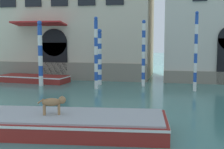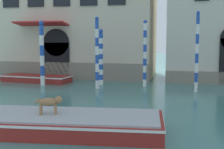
{
  "view_description": "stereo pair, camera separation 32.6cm",
  "coord_description": "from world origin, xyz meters",
  "px_view_note": "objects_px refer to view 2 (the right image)",
  "views": [
    {
      "loc": [
        7.38,
        -4.36,
        3.05
      ],
      "look_at": [
        4.25,
        10.97,
        1.2
      ],
      "focal_mm": 50.0,
      "sensor_mm": 36.0,
      "label": 1
    },
    {
      "loc": [
        7.7,
        -4.29,
        3.05
      ],
      "look_at": [
        4.25,
        10.97,
        1.2
      ],
      "focal_mm": 50.0,
      "sensor_mm": 36.0,
      "label": 2
    }
  ],
  "objects_px": {
    "boat_foreground": "(49,122)",
    "mooring_pole_3": "(97,53)",
    "boat_moored_near_palazzo": "(36,78)",
    "mooring_pole_4": "(101,57)",
    "mooring_pole_0": "(197,52)",
    "mooring_pole_5": "(42,53)",
    "dog_on_deck": "(50,102)",
    "mooring_pole_1": "(145,53)"
  },
  "relations": [
    {
      "from": "mooring_pole_4",
      "to": "mooring_pole_5",
      "type": "xyz_separation_m",
      "value": [
        -3.55,
        -1.2,
        0.25
      ]
    },
    {
      "from": "mooring_pole_1",
      "to": "mooring_pole_4",
      "type": "xyz_separation_m",
      "value": [
        -2.85,
        0.03,
        -0.26
      ]
    },
    {
      "from": "boat_moored_near_palazzo",
      "to": "mooring_pole_4",
      "type": "relative_size",
      "value": 1.37
    },
    {
      "from": "mooring_pole_4",
      "to": "mooring_pole_3",
      "type": "bearing_deg",
      "value": -83.3
    },
    {
      "from": "dog_on_deck",
      "to": "boat_moored_near_palazzo",
      "type": "height_order",
      "value": "dog_on_deck"
    },
    {
      "from": "mooring_pole_0",
      "to": "mooring_pole_5",
      "type": "bearing_deg",
      "value": 179.07
    },
    {
      "from": "mooring_pole_0",
      "to": "mooring_pole_3",
      "type": "distance_m",
      "value": 5.76
    },
    {
      "from": "boat_moored_near_palazzo",
      "to": "mooring_pole_4",
      "type": "bearing_deg",
      "value": 3.1
    },
    {
      "from": "boat_foreground",
      "to": "mooring_pole_5",
      "type": "distance_m",
      "value": 10.3
    },
    {
      "from": "boat_moored_near_palazzo",
      "to": "mooring_pole_1",
      "type": "height_order",
      "value": "mooring_pole_1"
    },
    {
      "from": "boat_foreground",
      "to": "mooring_pole_3",
      "type": "xyz_separation_m",
      "value": [
        -0.77,
        8.67,
        1.85
      ]
    },
    {
      "from": "mooring_pole_0",
      "to": "mooring_pole_1",
      "type": "relative_size",
      "value": 1.09
    },
    {
      "from": "mooring_pole_0",
      "to": "mooring_pole_5",
      "type": "height_order",
      "value": "mooring_pole_0"
    },
    {
      "from": "boat_foreground",
      "to": "mooring_pole_5",
      "type": "relative_size",
      "value": 1.84
    },
    {
      "from": "mooring_pole_1",
      "to": "mooring_pole_5",
      "type": "relative_size",
      "value": 1.01
    },
    {
      "from": "boat_moored_near_palazzo",
      "to": "mooring_pole_3",
      "type": "height_order",
      "value": "mooring_pole_3"
    },
    {
      "from": "boat_moored_near_palazzo",
      "to": "mooring_pole_1",
      "type": "xyz_separation_m",
      "value": [
        7.57,
        -0.31,
        1.84
      ]
    },
    {
      "from": "mooring_pole_3",
      "to": "mooring_pole_4",
      "type": "xyz_separation_m",
      "value": [
        -0.19,
        1.62,
        -0.33
      ]
    },
    {
      "from": "boat_foreground",
      "to": "mooring_pole_0",
      "type": "height_order",
      "value": "mooring_pole_0"
    },
    {
      "from": "boat_moored_near_palazzo",
      "to": "mooring_pole_4",
      "type": "xyz_separation_m",
      "value": [
        4.72,
        -0.28,
        1.58
      ]
    },
    {
      "from": "boat_foreground",
      "to": "dog_on_deck",
      "type": "height_order",
      "value": "dog_on_deck"
    },
    {
      "from": "mooring_pole_3",
      "to": "dog_on_deck",
      "type": "bearing_deg",
      "value": -84.61
    },
    {
      "from": "mooring_pole_1",
      "to": "mooring_pole_5",
      "type": "height_order",
      "value": "mooring_pole_1"
    },
    {
      "from": "mooring_pole_1",
      "to": "mooring_pole_4",
      "type": "relative_size",
      "value": 1.15
    },
    {
      "from": "dog_on_deck",
      "to": "mooring_pole_4",
      "type": "relative_size",
      "value": 0.24
    },
    {
      "from": "mooring_pole_0",
      "to": "boat_moored_near_palazzo",
      "type": "bearing_deg",
      "value": 171.29
    },
    {
      "from": "boat_moored_near_palazzo",
      "to": "mooring_pole_5",
      "type": "bearing_deg",
      "value": -45.11
    },
    {
      "from": "mooring_pole_4",
      "to": "mooring_pole_5",
      "type": "relative_size",
      "value": 0.88
    },
    {
      "from": "boat_moored_near_palazzo",
      "to": "dog_on_deck",
      "type": "bearing_deg",
      "value": -55.05
    },
    {
      "from": "mooring_pole_0",
      "to": "mooring_pole_3",
      "type": "xyz_separation_m",
      "value": [
        -5.75,
        -0.27,
        -0.12
      ]
    },
    {
      "from": "boat_foreground",
      "to": "mooring_pole_0",
      "type": "xyz_separation_m",
      "value": [
        4.97,
        8.93,
        1.96
      ]
    },
    {
      "from": "boat_moored_near_palazzo",
      "to": "mooring_pole_3",
      "type": "xyz_separation_m",
      "value": [
        4.91,
        -1.9,
        1.91
      ]
    },
    {
      "from": "boat_foreground",
      "to": "mooring_pole_1",
      "type": "xyz_separation_m",
      "value": [
        1.89,
        10.25,
        1.78
      ]
    },
    {
      "from": "mooring_pole_1",
      "to": "mooring_pole_5",
      "type": "bearing_deg",
      "value": -169.68
    },
    {
      "from": "boat_foreground",
      "to": "boat_moored_near_palazzo",
      "type": "distance_m",
      "value": 12.0
    },
    {
      "from": "boat_moored_near_palazzo",
      "to": "mooring_pole_0",
      "type": "height_order",
      "value": "mooring_pole_0"
    },
    {
      "from": "mooring_pole_5",
      "to": "mooring_pole_0",
      "type": "bearing_deg",
      "value": -0.93
    },
    {
      "from": "dog_on_deck",
      "to": "boat_moored_near_palazzo",
      "type": "relative_size",
      "value": 0.18
    },
    {
      "from": "mooring_pole_3",
      "to": "mooring_pole_5",
      "type": "relative_size",
      "value": 1.04
    },
    {
      "from": "dog_on_deck",
      "to": "mooring_pole_0",
      "type": "distance_m",
      "value": 10.29
    },
    {
      "from": "mooring_pole_3",
      "to": "mooring_pole_4",
      "type": "height_order",
      "value": "mooring_pole_3"
    },
    {
      "from": "boat_foreground",
      "to": "mooring_pole_3",
      "type": "height_order",
      "value": "mooring_pole_3"
    }
  ]
}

